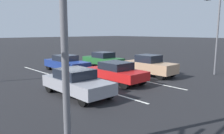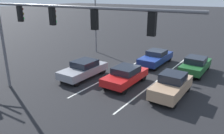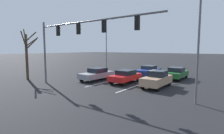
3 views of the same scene
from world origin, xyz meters
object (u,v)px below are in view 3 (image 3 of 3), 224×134
Objects in this scene: car_red_midlane_front at (125,76)px; car_navy_midlane_second at (149,71)px; car_darkgreen_leftlane_second at (176,73)px; street_lamp_left_shoulder at (197,32)px; car_tan_leftlane_front at (157,79)px; street_lamp_right_shoulder at (107,41)px; bare_tree_near at (27,52)px; car_gray_rightlane_front at (97,74)px; traffic_signal_gantry at (74,35)px.

car_navy_midlane_second is at bearing -88.50° from car_red_midlane_front.
street_lamp_left_shoulder is (-3.91, 9.05, 4.05)m from car_darkgreen_leftlane_second.
street_lamp_left_shoulder is at bearing 140.55° from car_tan_leftlane_front.
street_lamp_right_shoulder is 1.40× the size of bare_tree_near.
car_red_midlane_front is 0.89× the size of car_navy_midlane_second.
car_tan_leftlane_front is 6.55m from street_lamp_left_shoulder.
car_red_midlane_front is 0.97× the size of car_darkgreen_leftlane_second.
car_red_midlane_front is at bearing 56.99° from car_darkgreen_leftlane_second.
car_gray_rightlane_front reaches higher than car_navy_midlane_second.
car_darkgreen_leftlane_second is 0.51× the size of street_lamp_left_shoulder.
street_lamp_right_shoulder reaches higher than bare_tree_near.
bare_tree_near is at bearing 47.79° from car_navy_midlane_second.
car_darkgreen_leftlane_second is at bearing 174.61° from car_navy_midlane_second.
street_lamp_right_shoulder is at bearing -32.70° from street_lamp_left_shoulder.
car_navy_midlane_second is 15.69m from bare_tree_near.
car_darkgreen_leftlane_second is (-3.72, -5.73, 0.00)m from car_red_midlane_front.
car_darkgreen_leftlane_second is 10.66m from street_lamp_left_shoulder.
car_tan_leftlane_front is 3.62m from car_red_midlane_front.
street_lamp_right_shoulder is (7.96, -6.69, 4.18)m from car_red_midlane_front.
car_darkgreen_leftlane_second reaches higher than car_gray_rightlane_front.
traffic_signal_gantry is 1.59× the size of street_lamp_left_shoulder.
car_gray_rightlane_front is 9.51m from street_lamp_right_shoulder.
street_lamp_left_shoulder reaches higher than traffic_signal_gantry.
car_red_midlane_front and car_navy_midlane_second have the same top height.
traffic_signal_gantry reaches higher than car_red_midlane_front.
traffic_signal_gantry is at bearing 61.54° from car_darkgreen_leftlane_second.
bare_tree_near is at bearing 34.16° from car_gray_rightlane_front.
car_gray_rightlane_front is at bearing 10.45° from car_red_midlane_front.
car_gray_rightlane_front is at bearing 5.10° from car_tan_leftlane_front.
car_gray_rightlane_front is at bearing -72.67° from traffic_signal_gantry.
car_darkgreen_leftlane_second is 0.32× the size of traffic_signal_gantry.
car_tan_leftlane_front is (-7.26, -0.65, 0.07)m from car_gray_rightlane_front.
car_red_midlane_front is 11.21m from street_lamp_right_shoulder.
car_navy_midlane_second is 12.89m from street_lamp_left_shoulder.
traffic_signal_gantry is (-1.42, 4.55, 4.24)m from car_gray_rightlane_front.
car_gray_rightlane_front is 0.94× the size of car_navy_midlane_second.
bare_tree_near reaches higher than car_red_midlane_front.
car_navy_midlane_second is at bearing -50.40° from street_lamp_left_shoulder.
car_darkgreen_leftlane_second is at bearing -138.98° from car_gray_rightlane_front.
car_gray_rightlane_front is 6.38m from traffic_signal_gantry.
street_lamp_left_shoulder is at bearing 113.36° from car_darkgreen_leftlane_second.
car_darkgreen_leftlane_second is 0.69× the size of bare_tree_near.
car_gray_rightlane_front is 0.50× the size of street_lamp_right_shoulder.
traffic_signal_gantry is (2.05, 11.32, 4.26)m from car_navy_midlane_second.
car_tan_leftlane_front is at bearing -174.90° from car_gray_rightlane_front.
car_gray_rightlane_front reaches higher than car_red_midlane_front.
car_darkgreen_leftlane_second is 0.92× the size of car_navy_midlane_second.
street_lamp_right_shoulder is at bearing -102.16° from bare_tree_near.
car_tan_leftlane_front is 0.86× the size of car_navy_midlane_second.
car_navy_midlane_second is at bearing -58.29° from car_tan_leftlane_front.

